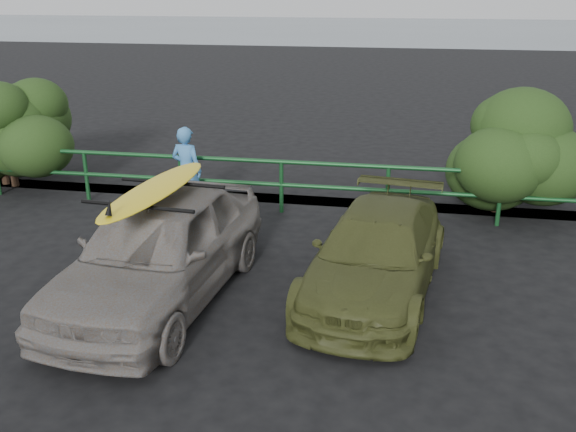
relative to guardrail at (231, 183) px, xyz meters
name	(u,v)px	position (x,y,z in m)	size (l,w,h in m)	color
ground	(124,340)	(0.00, -5.00, -0.52)	(80.00, 80.00, 0.00)	black
ocean	(379,29)	(0.00, 55.00, -0.52)	(200.00, 200.00, 0.00)	slate
guardrail	(231,183)	(0.00, 0.00, 0.00)	(14.00, 0.08, 1.04)	#13451E
shrub_left	(13,140)	(-4.80, 0.40, 0.56)	(3.20, 2.40, 2.16)	#243F17
shrub_right	(500,160)	(5.00, 0.50, 0.58)	(3.20, 2.40, 2.21)	#243F17
sedan	(160,249)	(0.07, -3.86, 0.23)	(1.78, 4.43, 1.51)	slate
olive_vehicle	(376,253)	(2.96, -3.08, 0.06)	(1.64, 4.03, 1.17)	#434820
man	(187,170)	(-0.75, -0.33, 0.32)	(0.61, 0.40, 1.67)	#4083C2
roof_rack	(156,194)	(0.07, -3.86, 1.02)	(1.55, 1.08, 0.05)	black
surfboard	(155,189)	(0.07, -3.86, 1.08)	(0.58, 2.78, 0.08)	yellow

